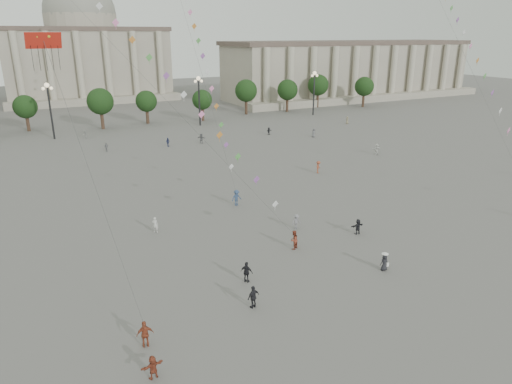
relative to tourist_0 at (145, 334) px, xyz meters
name	(u,v)px	position (x,y,z in m)	size (l,w,h in m)	color
ground	(332,292)	(14.77, -0.10, -0.95)	(360.00, 360.00, 0.00)	#5C5956
hall_east	(351,70)	(89.77, 93.79, 7.48)	(84.00, 26.22, 17.20)	gray
hall_central	(85,51)	(14.77, 129.12, 13.29)	(48.30, 34.30, 35.50)	gray
tree_row	(122,101)	(14.77, 77.90, 4.45)	(137.12, 5.12, 8.00)	#322319
lamp_post_mid_west	(49,101)	(-0.23, 69.90, 6.41)	(2.00, 0.90, 10.65)	#262628
lamp_post_mid_east	(199,92)	(29.77, 69.90, 6.41)	(2.00, 0.90, 10.65)	#262628
lamp_post_far_east	(314,85)	(59.77, 69.90, 6.41)	(2.00, 0.90, 10.65)	#262628
person_crowd_0	(168,142)	(17.54, 53.63, -0.13)	(0.96, 0.40, 1.63)	navy
person_crowd_3	(358,227)	(23.64, 7.81, -0.14)	(1.49, 0.47, 1.61)	black
person_crowd_4	(85,134)	(5.27, 67.90, -0.18)	(1.43, 0.46, 1.54)	#B7B7B3
person_crowd_6	(296,222)	(18.75, 11.73, -0.13)	(1.06, 0.61, 1.63)	slate
person_crowd_7	(377,149)	(47.23, 32.05, -0.02)	(1.72, 0.55, 1.85)	silver
person_crowd_8	(318,167)	(32.28, 27.49, -0.05)	(1.16, 0.67, 1.80)	#984429
person_crowd_9	(269,131)	(38.66, 54.28, -0.20)	(1.39, 0.44, 1.49)	black
person_crowd_12	(201,138)	(23.84, 53.26, -0.01)	(1.73, 0.55, 1.86)	slate
person_crowd_13	(155,225)	(5.42, 17.55, -0.11)	(0.61, 0.40, 1.67)	silver
person_crowd_16	(106,147)	(7.00, 54.91, -0.21)	(0.86, 0.36, 1.48)	slate
person_crowd_18	(347,120)	(60.05, 56.55, -0.12)	(0.81, 0.53, 1.66)	gray
person_crowd_19	(314,133)	(45.40, 48.26, -0.09)	(0.83, 0.54, 1.71)	#58595C
tourist_0	(145,334)	(0.00, 0.00, 0.00)	(1.11, 0.46, 1.89)	brown
tourist_1	(247,272)	(9.42, 4.36, -0.04)	(1.06, 0.44, 1.81)	black
tourist_2	(153,367)	(-0.32, -3.05, -0.19)	(1.41, 0.45, 1.52)	brown
tourist_4	(253,297)	(8.26, 0.82, -0.04)	(1.06, 0.44, 1.80)	black
kite_flyer_0	(294,240)	(16.07, 7.86, -0.02)	(0.90, 0.70, 1.85)	brown
kite_flyer_1	(237,198)	(16.08, 20.82, 0.02)	(1.25, 0.72, 1.93)	navy
hat_person	(384,262)	(20.82, 0.77, -0.13)	(0.77, 0.60, 1.69)	black
dragon_kite	(46,54)	(-3.00, 8.39, 17.09)	(2.65, 4.59, 19.49)	#B31F13
kite_train_east	(451,13)	(52.41, 24.80, 21.17)	(17.77, 41.73, 59.82)	#3F3F3F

